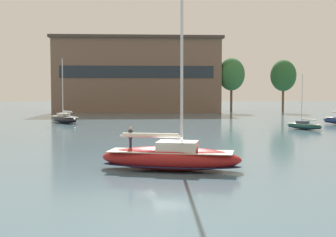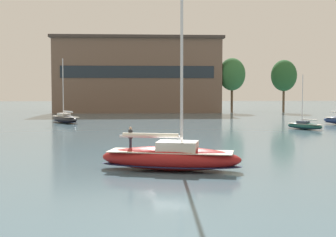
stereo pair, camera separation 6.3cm
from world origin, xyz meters
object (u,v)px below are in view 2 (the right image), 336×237
object	(u,v)px
sailboat_main	(171,157)
sailboat_moored_mid_channel	(305,126)
tree_shore_left	(232,74)
tree_shore_center	(284,76)
sailboat_moored_near_marina	(65,119)

from	to	relation	value
sailboat_main	sailboat_moored_mid_channel	bearing A→B (deg)	56.76
tree_shore_left	tree_shore_center	distance (m)	13.53
sailboat_moored_near_marina	sailboat_moored_mid_channel	bearing A→B (deg)	-22.48
tree_shore_center	sailboat_main	xyz separation A→B (m)	(-34.65, -84.22, -8.47)
sailboat_moored_near_marina	sailboat_main	bearing A→B (deg)	-72.49
sailboat_moored_mid_channel	sailboat_main	bearing A→B (deg)	-123.24
tree_shore_left	sailboat_moored_mid_channel	size ratio (longest dim) A/B	1.70
tree_shore_left	tree_shore_center	bearing A→B (deg)	0.84
tree_shore_center	sailboat_moored_near_marina	size ratio (longest dim) A/B	1.18
tree_shore_center	sailboat_main	world-z (taller)	sailboat_main
tree_shore_left	sailboat_moored_mid_channel	bearing A→B (deg)	-88.61
sailboat_moored_near_marina	tree_shore_left	bearing A→B (deg)	42.88
tree_shore_left	sailboat_moored_near_marina	bearing A→B (deg)	-137.12
sailboat_main	tree_shore_left	bearing A→B (deg)	75.89
sailboat_main	sailboat_moored_mid_channel	xyz separation A→B (m)	(22.33, 34.07, -0.43)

